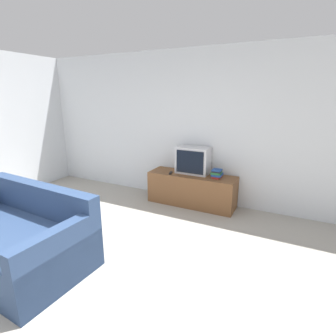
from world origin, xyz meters
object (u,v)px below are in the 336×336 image
at_px(television, 193,160).
at_px(book_stack, 217,174).
at_px(tv_stand, 192,189).
at_px(remote_on_stand, 171,173).
at_px(couch, 15,239).

xyz_separation_m(television, book_stack, (0.45, -0.07, -0.16)).
height_order(tv_stand, remote_on_stand, remote_on_stand).
height_order(tv_stand, television, television).
height_order(tv_stand, book_stack, book_stack).
xyz_separation_m(tv_stand, couch, (-1.17, -2.43, 0.01)).
bearing_deg(couch, television, 68.03).
bearing_deg(book_stack, couch, -123.26).
relative_size(tv_stand, book_stack, 6.95).
distance_m(couch, book_stack, 2.94).
distance_m(television, book_stack, 0.48).
relative_size(tv_stand, remote_on_stand, 10.33).
height_order(couch, remote_on_stand, couch).
distance_m(tv_stand, couch, 2.70).
bearing_deg(couch, remote_on_stand, 73.18).
relative_size(tv_stand, couch, 0.82).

